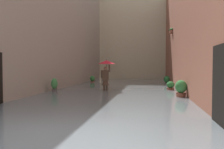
{
  "coord_description": "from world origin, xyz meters",
  "views": [
    {
      "loc": [
        -1.99,
        4.27,
        1.66
      ],
      "look_at": [
        0.24,
        -8.86,
        1.17
      ],
      "focal_mm": 35.61,
      "sensor_mm": 36.0,
      "label": 1
    }
  ],
  "objects": [
    {
      "name": "potted_plant_mid_right",
      "position": [
        3.19,
        -15.45,
        0.42
      ],
      "size": [
        0.45,
        0.45,
        0.78
      ],
      "color": "#9E563D",
      "rests_on": "ground_plane"
    },
    {
      "name": "ground_plane",
      "position": [
        0.0,
        -10.44,
        0.0
      ],
      "size": [
        60.0,
        60.0,
        0.0
      ],
      "primitive_type": "plane",
      "color": "slate"
    },
    {
      "name": "person_wading",
      "position": [
        0.57,
        -8.67,
        1.48
      ],
      "size": [
        1.06,
        1.06,
        2.09
      ],
      "color": "#4C4233",
      "rests_on": "ground_plane"
    },
    {
      "name": "potted_plant_mid_left",
      "position": [
        -3.34,
        -13.66,
        0.49
      ],
      "size": [
        0.47,
        0.47,
        0.9
      ],
      "color": "#66605B",
      "rests_on": "ground_plane"
    },
    {
      "name": "flood_water",
      "position": [
        0.0,
        -10.44,
        0.11
      ],
      "size": [
        8.26,
        26.87,
        0.22
      ],
      "primitive_type": "cube",
      "color": "slate",
      "rests_on": "ground_plane"
    },
    {
      "name": "building_facade_right",
      "position": [
        4.63,
        -10.43,
        5.7
      ],
      "size": [
        2.04,
        24.87,
        11.41
      ],
      "color": "#A89989",
      "rests_on": "ground_plane"
    },
    {
      "name": "potted_plant_near_left",
      "position": [
        -3.47,
        -6.65,
        0.55
      ],
      "size": [
        0.55,
        0.55,
        1.01
      ],
      "color": "brown",
      "rests_on": "ground_plane"
    },
    {
      "name": "building_facade_left",
      "position": [
        -4.63,
        -10.43,
        4.55
      ],
      "size": [
        2.04,
        24.87,
        9.11
      ],
      "color": "#935642",
      "rests_on": "ground_plane"
    },
    {
      "name": "potted_plant_far_right",
      "position": [
        3.29,
        -7.45,
        0.55
      ],
      "size": [
        0.36,
        0.36,
        1.0
      ],
      "color": "#66605B",
      "rests_on": "ground_plane"
    },
    {
      "name": "potted_plant_far_left",
      "position": [
        -3.27,
        -9.81,
        0.38
      ],
      "size": [
        0.48,
        0.48,
        0.73
      ],
      "color": "brown",
      "rests_on": "ground_plane"
    },
    {
      "name": "building_facade_far",
      "position": [
        0.0,
        -21.77,
        6.16
      ],
      "size": [
        11.06,
        1.8,
        12.32
      ],
      "primitive_type": "cube",
      "color": "beige",
      "rests_on": "ground_plane"
    }
  ]
}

